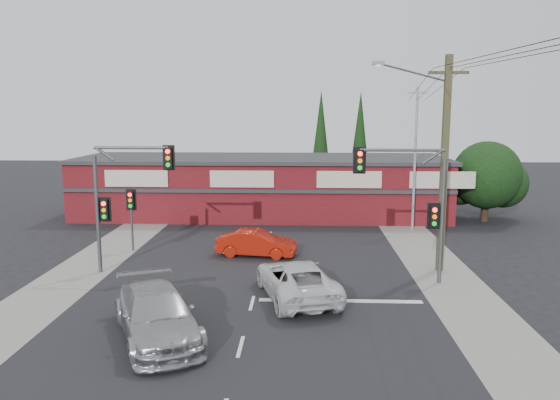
{
  "coord_description": "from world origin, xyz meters",
  "views": [
    {
      "loc": [
        1.94,
        -22.39,
        7.48
      ],
      "look_at": [
        0.91,
        3.0,
        3.34
      ],
      "focal_mm": 35.0,
      "sensor_mm": 36.0,
      "label": 1
    }
  ],
  "objects_px": {
    "red_sedan": "(257,243)",
    "shop_building": "(262,185)",
    "white_suv": "(297,279)",
    "silver_suv": "(157,314)",
    "utility_pole": "(442,157)"
  },
  "relations": [
    {
      "from": "red_sedan",
      "to": "shop_building",
      "type": "distance_m",
      "value": 11.85
    },
    {
      "from": "white_suv",
      "to": "silver_suv",
      "type": "bearing_deg",
      "value": 26.89
    },
    {
      "from": "silver_suv",
      "to": "red_sedan",
      "type": "height_order",
      "value": "silver_suv"
    },
    {
      "from": "white_suv",
      "to": "shop_building",
      "type": "xyz_separation_m",
      "value": [
        -2.75,
        18.15,
        1.37
      ]
    },
    {
      "from": "red_sedan",
      "to": "shop_building",
      "type": "xyz_separation_m",
      "value": [
        -0.58,
        11.74,
        1.45
      ]
    },
    {
      "from": "white_suv",
      "to": "red_sedan",
      "type": "relative_size",
      "value": 1.34
    },
    {
      "from": "red_sedan",
      "to": "utility_pole",
      "type": "bearing_deg",
      "value": -96.05
    },
    {
      "from": "silver_suv",
      "to": "utility_pole",
      "type": "distance_m",
      "value": 14.69
    },
    {
      "from": "shop_building",
      "to": "utility_pole",
      "type": "relative_size",
      "value": 2.73
    },
    {
      "from": "white_suv",
      "to": "utility_pole",
      "type": "bearing_deg",
      "value": -163.2
    },
    {
      "from": "shop_building",
      "to": "utility_pole",
      "type": "distance_m",
      "value": 17.15
    },
    {
      "from": "white_suv",
      "to": "shop_building",
      "type": "relative_size",
      "value": 0.2
    },
    {
      "from": "silver_suv",
      "to": "utility_pole",
      "type": "height_order",
      "value": "utility_pole"
    },
    {
      "from": "silver_suv",
      "to": "utility_pole",
      "type": "relative_size",
      "value": 0.57
    },
    {
      "from": "silver_suv",
      "to": "shop_building",
      "type": "xyz_separation_m",
      "value": [
        1.85,
        22.33,
        1.3
      ]
    }
  ]
}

